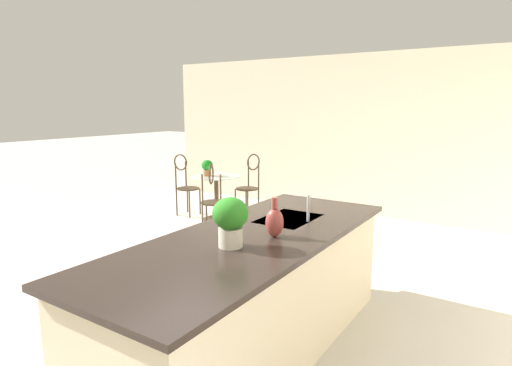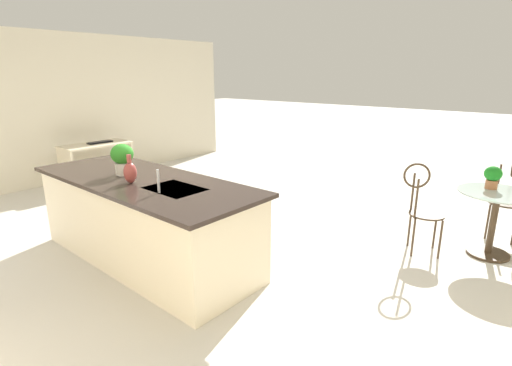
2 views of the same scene
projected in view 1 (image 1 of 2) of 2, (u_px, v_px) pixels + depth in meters
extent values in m
plane|color=beige|center=(194.00, 307.00, 3.98)|extent=(40.00, 40.00, 0.00)
cube|color=beige|center=(359.00, 135.00, 7.26)|extent=(0.12, 7.80, 2.70)
cube|color=beige|center=(252.00, 296.00, 3.20)|extent=(2.70, 0.96, 0.88)
cube|color=#2D231E|center=(252.00, 237.00, 3.12)|extent=(2.80, 1.06, 0.04)
cube|color=#B2B5BA|center=(289.00, 220.00, 3.57)|extent=(0.56, 0.40, 0.03)
cylinder|color=#3D2D1E|center=(217.00, 219.00, 6.99)|extent=(0.44, 0.44, 0.03)
cylinder|color=#3D2D1E|center=(217.00, 198.00, 6.92)|extent=(0.07, 0.07, 0.69)
cylinder|color=#B2C6C1|center=(216.00, 176.00, 6.86)|extent=(0.80, 0.80, 0.01)
cylinder|color=#3D2D1E|center=(207.00, 216.00, 6.39)|extent=(0.03, 0.03, 0.45)
cylinder|color=#3D2D1E|center=(225.00, 216.00, 6.37)|extent=(0.03, 0.03, 0.45)
cylinder|color=#3D2D1E|center=(203.00, 220.00, 6.12)|extent=(0.03, 0.03, 0.45)
cylinder|color=#3D2D1E|center=(222.00, 221.00, 6.10)|extent=(0.03, 0.03, 0.45)
cylinder|color=#3D2D1E|center=(214.00, 203.00, 6.20)|extent=(0.51, 0.51, 0.02)
cylinder|color=#3D2D1E|center=(202.00, 190.00, 6.03)|extent=(0.03, 0.03, 0.45)
cylinder|color=#3D2D1E|center=(221.00, 190.00, 6.01)|extent=(0.03, 0.03, 0.45)
torus|color=#3D2D1E|center=(211.00, 174.00, 5.98)|extent=(0.26, 0.15, 0.28)
cylinder|color=#3D2D1E|center=(246.00, 205.00, 7.09)|extent=(0.03, 0.03, 0.45)
cylinder|color=#3D2D1E|center=(235.00, 202.00, 7.29)|extent=(0.03, 0.03, 0.45)
cylinder|color=#3D2D1E|center=(259.00, 202.00, 7.27)|extent=(0.03, 0.03, 0.45)
cylinder|color=#3D2D1E|center=(248.00, 200.00, 7.48)|extent=(0.03, 0.03, 0.45)
cylinder|color=#3D2D1E|center=(247.00, 189.00, 7.24)|extent=(0.46, 0.46, 0.02)
cylinder|color=#3D2D1E|center=(259.00, 176.00, 7.21)|extent=(0.03, 0.03, 0.45)
cylinder|color=#3D2D1E|center=(248.00, 174.00, 7.40)|extent=(0.03, 0.03, 0.45)
torus|color=#3D2D1E|center=(253.00, 162.00, 7.26)|extent=(0.28, 0.10, 0.28)
cylinder|color=#3D2D1E|center=(200.00, 201.00, 7.34)|extent=(0.02, 0.02, 0.45)
cylinder|color=#3D2D1E|center=(190.00, 205.00, 7.11)|extent=(0.02, 0.02, 0.45)
cylinder|color=#3D2D1E|center=(187.00, 200.00, 7.48)|extent=(0.02, 0.02, 0.45)
cylinder|color=#3D2D1E|center=(177.00, 203.00, 7.25)|extent=(0.02, 0.02, 0.45)
cylinder|color=#3D2D1E|center=(188.00, 189.00, 7.25)|extent=(0.39, 0.39, 0.02)
cylinder|color=#3D2D1E|center=(186.00, 174.00, 7.40)|extent=(0.02, 0.02, 0.45)
cylinder|color=#3D2D1E|center=(176.00, 176.00, 7.18)|extent=(0.02, 0.02, 0.45)
torus|color=#3D2D1E|center=(180.00, 162.00, 7.25)|extent=(0.03, 0.28, 0.28)
cylinder|color=#B2B5BA|center=(308.00, 208.00, 3.45)|extent=(0.02, 0.02, 0.22)
cylinder|color=#9E603D|center=(207.00, 173.00, 6.83)|extent=(0.12, 0.12, 0.10)
ellipsoid|color=#19781E|center=(207.00, 165.00, 6.81)|extent=(0.18, 0.18, 0.16)
cylinder|color=beige|center=(231.00, 237.00, 2.84)|extent=(0.16, 0.16, 0.13)
ellipsoid|color=#2A7D22|center=(230.00, 213.00, 2.81)|extent=(0.24, 0.24, 0.22)
ellipsoid|color=#993D38|center=(275.00, 223.00, 3.05)|extent=(0.13, 0.13, 0.21)
cylinder|color=#993D38|center=(275.00, 203.00, 3.03)|extent=(0.04, 0.04, 0.08)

